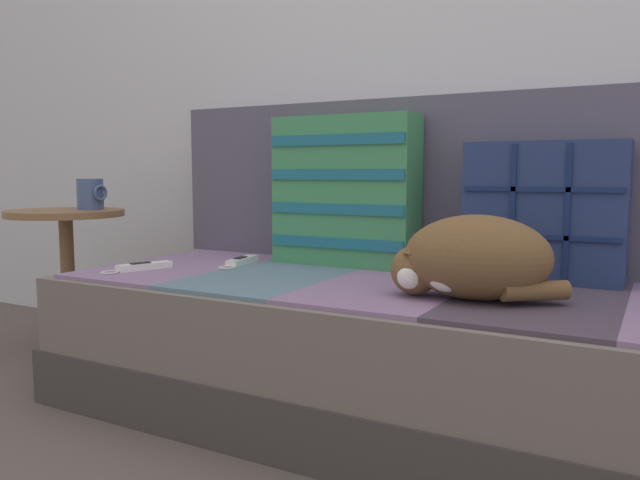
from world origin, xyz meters
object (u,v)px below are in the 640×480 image
at_px(throw_pillow_striped, 345,191).
at_px(game_remote_far, 142,267).
at_px(coffee_mug, 91,194).
at_px(game_remote_near, 241,261).
at_px(couch, 468,360).
at_px(sleeping_cat, 469,260).
at_px(end_table, 67,257).
at_px(throw_pillow_quilted, 544,212).

distance_m(throw_pillow_striped, game_remote_far, 0.62).
relative_size(throw_pillow_striped, coffee_mug, 4.19).
height_order(throw_pillow_striped, game_remote_near, throw_pillow_striped).
distance_m(couch, game_remote_far, 0.91).
bearing_deg(coffee_mug, sleeping_cat, -6.97).
bearing_deg(couch, sleeping_cat, -75.73).
distance_m(sleeping_cat, coffee_mug, 1.36).
bearing_deg(end_table, sleeping_cat, -4.03).
bearing_deg(throw_pillow_striped, coffee_mug, -169.72).
distance_m(throw_pillow_quilted, coffee_mug, 1.45).
height_order(end_table, coffee_mug, coffee_mug).
bearing_deg(end_table, throw_pillow_striped, 13.66).
bearing_deg(sleeping_cat, game_remote_far, -177.40).
distance_m(game_remote_far, end_table, 0.50).
relative_size(couch, game_remote_far, 10.65).
height_order(throw_pillow_striped, sleeping_cat, throw_pillow_striped).
bearing_deg(coffee_mug, throw_pillow_quilted, 6.37).
xyz_separation_m(sleeping_cat, game_remote_near, (-0.73, 0.18, -0.08)).
height_order(couch, end_table, end_table).
distance_m(throw_pillow_striped, game_remote_near, 0.37).
xyz_separation_m(couch, throw_pillow_quilted, (0.13, 0.18, 0.35)).
xyz_separation_m(couch, game_remote_far, (-0.87, -0.19, 0.19)).
relative_size(game_remote_near, end_table, 0.40).
relative_size(throw_pillow_striped, sleeping_cat, 1.16).
bearing_deg(throw_pillow_quilted, sleeping_cat, -106.48).
height_order(throw_pillow_striped, end_table, throw_pillow_striped).
xyz_separation_m(sleeping_cat, game_remote_far, (-0.91, -0.04, -0.08)).
relative_size(end_table, coffee_mug, 4.85).
relative_size(throw_pillow_striped, end_table, 0.86).
relative_size(couch, game_remote_near, 10.94).
bearing_deg(throw_pillow_striped, throw_pillow_quilted, 0.05).
relative_size(couch, throw_pillow_quilted, 5.67).
xyz_separation_m(throw_pillow_quilted, sleeping_cat, (-0.10, -0.32, -0.09)).
xyz_separation_m(couch, end_table, (-1.35, -0.05, 0.17)).
height_order(throw_pillow_quilted, end_table, throw_pillow_quilted).
bearing_deg(game_remote_near, couch, -2.87).
bearing_deg(couch, game_remote_far, -167.83).
bearing_deg(game_remote_far, throw_pillow_quilted, 19.99).
relative_size(throw_pillow_quilted, sleeping_cat, 1.02).
bearing_deg(game_remote_near, throw_pillow_striped, 27.51).
xyz_separation_m(throw_pillow_striped, sleeping_cat, (0.46, -0.32, -0.13)).
relative_size(couch, throw_pillow_striped, 5.01).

